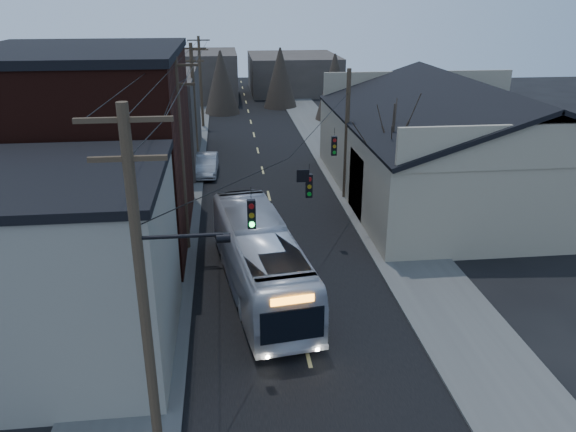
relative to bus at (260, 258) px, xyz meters
name	(u,v)px	position (x,y,z in m)	size (l,w,h in m)	color
road_surface	(265,178)	(1.43, 16.97, -1.62)	(9.00, 110.00, 0.02)	black
sidewalk_left	(176,180)	(-5.07, 16.97, -1.57)	(4.00, 110.00, 0.12)	#474744
sidewalk_right	(350,175)	(7.93, 16.97, -1.57)	(4.00, 110.00, 0.12)	#474744
building_clapboard	(56,271)	(-7.57, -4.03, 1.87)	(8.00, 8.00, 7.00)	gray
building_brick	(88,152)	(-8.57, 6.97, 3.37)	(10.00, 12.00, 10.00)	black
building_left_far	(140,118)	(-8.07, 22.97, 1.87)	(9.00, 14.00, 7.00)	#38322D
warehouse	(463,156)	(14.43, 11.97, 1.07)	(16.16, 20.60, 7.73)	gray
building_far_left	(198,76)	(-4.57, 51.97, 1.37)	(10.00, 12.00, 6.00)	#38322D
building_far_right	(293,73)	(8.43, 56.97, 0.87)	(12.00, 14.00, 5.00)	#38322D
bare_tree	(391,167)	(7.93, 6.97, 1.97)	(0.40, 0.40, 7.20)	black
utility_lines	(219,131)	(-1.68, 11.11, 3.32)	(11.24, 45.28, 10.50)	#382B1E
bus	(260,258)	(0.00, 0.00, 0.00)	(2.74, 11.72, 3.26)	silver
parked_car	(206,165)	(-2.87, 18.42, -0.86)	(1.63, 4.66, 1.54)	#A7A8AF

